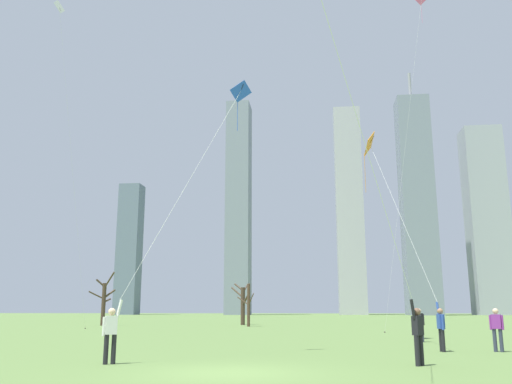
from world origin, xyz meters
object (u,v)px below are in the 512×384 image
at_px(bare_tree_left_of_center, 104,301).
at_px(bare_tree_leftmost, 243,303).
at_px(bystander_strolling_midfield, 419,323).
at_px(distant_kite_drifting_left_pink, 419,21).
at_px(distant_kite_high_overhead_white, 62,36).
at_px(bare_tree_far_right_edge, 248,304).
at_px(kite_flyer_far_back_orange, 417,265).
at_px(bystander_far_off_by_trees, 497,327).
at_px(kite_flyer_midfield_center_red, 383,216).
at_px(kite_flyer_foreground_left_blue, 130,296).

bearing_deg(bare_tree_left_of_center, bare_tree_leftmost, 15.18).
xyz_separation_m(bystander_strolling_midfield, distant_kite_drifting_left_pink, (3.61, 12.16, 23.22)).
height_order(distant_kite_high_overhead_white, bare_tree_leftmost, distant_kite_high_overhead_white).
bearing_deg(bystander_strolling_midfield, bare_tree_left_of_center, 136.94).
bearing_deg(bare_tree_far_right_edge, distant_kite_high_overhead_white, -132.15).
relative_size(kite_flyer_far_back_orange, distant_kite_high_overhead_white, 0.44).
xyz_separation_m(kite_flyer_far_back_orange, bare_tree_leftmost, (-12.00, 32.52, -1.23)).
distance_m(distant_kite_high_overhead_white, distant_kite_drifting_left_pink, 28.38).
height_order(bystander_far_off_by_trees, bare_tree_far_right_edge, bare_tree_far_right_edge).
xyz_separation_m(distant_kite_high_overhead_white, bare_tree_far_right_edge, (13.03, 14.40, -20.54)).
xyz_separation_m(distant_kite_drifting_left_pink, bare_tree_leftmost, (-16.34, 15.99, -21.90)).
xyz_separation_m(kite_flyer_midfield_center_red, distant_kite_drifting_left_pink, (6.93, 27.03, 20.31)).
bearing_deg(bare_tree_leftmost, distant_kite_high_overhead_white, -120.96).
height_order(kite_flyer_foreground_left_blue, distant_kite_high_overhead_white, distant_kite_high_overhead_white).
xyz_separation_m(bystander_far_off_by_trees, bare_tree_left_of_center, (-28.01, 30.53, 1.51)).
height_order(kite_flyer_far_back_orange, bystander_strolling_midfield, kite_flyer_far_back_orange).
bearing_deg(kite_flyer_midfield_center_red, bystander_far_off_by_trees, 59.84).
bearing_deg(distant_kite_high_overhead_white, distant_kite_drifting_left_pink, 7.34).
bearing_deg(bare_tree_left_of_center, kite_flyer_foreground_left_blue, -66.88).
bearing_deg(bare_tree_leftmost, kite_flyer_midfield_center_red, -77.67).
distance_m(kite_flyer_foreground_left_blue, distant_kite_high_overhead_white, 32.04).
relative_size(distant_kite_drifting_left_pink, bare_tree_far_right_edge, 6.63).
distance_m(kite_flyer_midfield_center_red, distant_kite_high_overhead_white, 36.74).
bearing_deg(bare_tree_far_right_edge, bystander_far_off_by_trees, -65.39).
relative_size(kite_flyer_foreground_left_blue, bare_tree_far_right_edge, 2.60).
bearing_deg(bare_tree_leftmost, bare_tree_left_of_center, -164.82).
bearing_deg(bare_tree_left_of_center, bare_tree_far_right_edge, -6.02).
bearing_deg(bystander_far_off_by_trees, distant_kite_drifting_left_pink, 84.34).
relative_size(kite_flyer_midfield_center_red, bare_tree_left_of_center, 3.01).
height_order(kite_flyer_midfield_center_red, bystander_far_off_by_trees, kite_flyer_midfield_center_red).
relative_size(kite_flyer_foreground_left_blue, distant_kite_high_overhead_white, 0.42).
distance_m(kite_flyer_foreground_left_blue, kite_flyer_far_back_orange, 12.51).
height_order(kite_flyer_midfield_center_red, bare_tree_leftmost, kite_flyer_midfield_center_red).
distance_m(distant_kite_drifting_left_pink, bare_tree_left_of_center, 38.88).
xyz_separation_m(bare_tree_left_of_center, bare_tree_far_right_edge, (14.74, -1.56, -0.35)).
bearing_deg(distant_kite_drifting_left_pink, bare_tree_far_right_edge, 144.43).
height_order(kite_flyer_foreground_left_blue, bare_tree_left_of_center, kite_flyer_foreground_left_blue).
height_order(bare_tree_far_right_edge, bare_tree_leftmost, bare_tree_leftmost).
bearing_deg(kite_flyer_foreground_left_blue, distant_kite_drifting_left_pink, 59.02).
bearing_deg(bystander_far_off_by_trees, kite_flyer_midfield_center_red, -120.16).
relative_size(kite_flyer_far_back_orange, kite_flyer_midfield_center_red, 0.72).
height_order(kite_flyer_midfield_center_red, bare_tree_left_of_center, kite_flyer_midfield_center_red).
relative_size(distant_kite_high_overhead_white, bare_tree_leftmost, 5.94).
relative_size(bare_tree_far_right_edge, bare_tree_leftmost, 0.95).
distance_m(distant_kite_drifting_left_pink, bare_tree_far_right_edge, 28.81).
relative_size(bystander_strolling_midfield, distant_kite_high_overhead_white, 0.06).
xyz_separation_m(bare_tree_left_of_center, bare_tree_leftmost, (13.47, 3.66, -0.19)).
xyz_separation_m(bare_tree_far_right_edge, bare_tree_leftmost, (-1.27, 5.21, 0.15)).
bearing_deg(distant_kite_drifting_left_pink, kite_flyer_foreground_left_blue, -120.98).
height_order(distant_kite_high_overhead_white, bare_tree_left_of_center, distant_kite_high_overhead_white).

